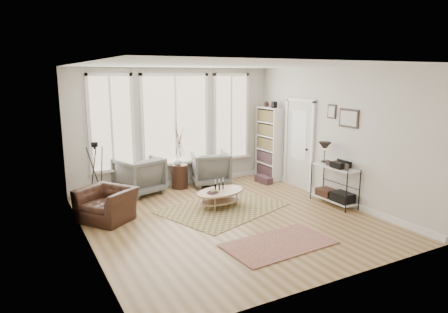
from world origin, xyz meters
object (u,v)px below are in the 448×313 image
coffee_table (220,194)px  armchair_left (139,176)px  accent_chair (107,204)px  bookcase (269,143)px  side_table (179,157)px  armchair_right (210,168)px  low_shelf (334,181)px

coffee_table → armchair_left: bearing=124.3°
accent_chair → bookcase: bearing=67.5°
side_table → coffee_table: bearing=-83.8°
side_table → armchair_right: bearing=-6.0°
armchair_left → accent_chair: bearing=34.5°
low_shelf → armchair_right: size_ratio=1.41×
armchair_right → side_table: side_table is taller
bookcase → low_shelf: bookcase is taller
armchair_right → accent_chair: (-2.85, -1.32, -0.11)m
low_shelf → armchair_right: low_shelf is taller
armchair_left → accent_chair: 1.76m
low_shelf → coffee_table: bearing=156.0°
low_shelf → armchair_right: bearing=121.4°
armchair_left → side_table: size_ratio=0.58×
armchair_left → armchair_right: armchair_left is taller
bookcase → coffee_table: bearing=-146.1°
coffee_table → low_shelf: bearing=-24.0°
armchair_right → bookcase: bearing=-170.8°
low_shelf → armchair_left: size_ratio=1.37×
bookcase → accent_chair: size_ratio=2.14×
low_shelf → accent_chair: size_ratio=1.36×
armchair_right → accent_chair: 3.14m
armchair_left → side_table: side_table is taller
bookcase → armchair_left: bearing=176.3°
armchair_left → armchair_right: 1.80m
low_shelf → side_table: size_ratio=0.80×
low_shelf → side_table: side_table is taller
coffee_table → armchair_left: 2.13m
coffee_table → accent_chair: accent_chair is taller
side_table → accent_chair: (-2.06, -1.40, -0.47)m
low_shelf → accent_chair: bearing=163.3°
bookcase → armchair_left: size_ratio=2.17×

